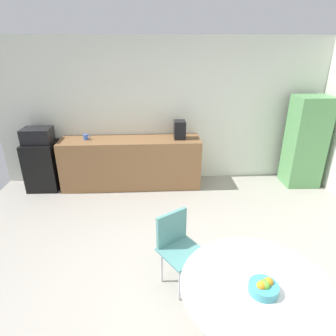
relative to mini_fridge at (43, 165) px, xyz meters
name	(u,v)px	position (x,y,z in m)	size (l,w,h in m)	color
ground_plane	(176,295)	(2.21, -2.65, -0.43)	(6.00, 6.00, 0.00)	#9E998E
wall_back	(164,112)	(2.21, 0.35, 0.87)	(6.00, 0.10, 2.60)	silver
counter_block	(131,163)	(1.59, 0.00, 0.02)	(2.49, 0.60, 0.90)	brown
mini_fridge	(43,165)	(0.00, 0.00, 0.00)	(0.54, 0.54, 0.87)	black
microwave	(37,136)	(0.00, 0.00, 0.56)	(0.48, 0.38, 0.26)	black
locker_cabinet	(305,142)	(4.76, -0.10, 0.39)	(0.60, 0.50, 1.64)	#599959
round_table	(256,297)	(2.78, -3.27, 0.19)	(1.20, 1.20, 0.74)	silver
chair_teal	(177,241)	(2.23, -2.41, 0.09)	(0.58, 0.58, 0.83)	silver
fruit_bowl	(264,287)	(2.80, -3.34, 0.35)	(0.22, 0.22, 0.11)	teal
mug_white	(86,137)	(0.82, 0.02, 0.51)	(0.13, 0.08, 0.09)	#3F66BF
coffee_maker	(180,130)	(2.47, 0.00, 0.63)	(0.20, 0.24, 0.32)	black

